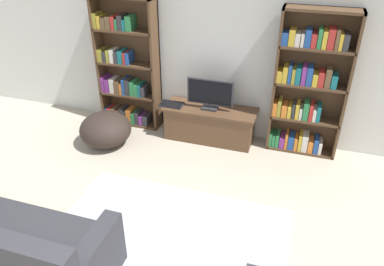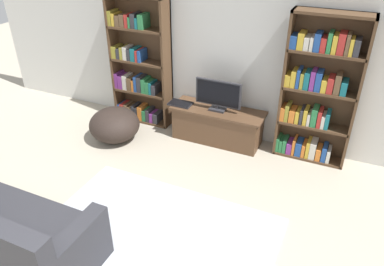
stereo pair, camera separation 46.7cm
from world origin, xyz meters
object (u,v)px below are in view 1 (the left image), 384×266
Objects in this scene: television at (210,94)px; beanbag_ottoman at (106,129)px; bookshelf_right at (308,87)px; laptop at (172,104)px; couch_left_sectional at (16,252)px; tv_stand at (210,124)px; bookshelf_left at (126,68)px.

television is 1.67m from beanbag_ottoman.
bookshelf_right reaches higher than television.
bookshelf_right is 2.01m from laptop.
tv_stand is at bearing 70.77° from couch_left_sectional.
bookshelf_right is 2.68× the size of beanbag_ottoman.
bookshelf_left is 5.82× the size of laptop.
laptop is at bearing -14.22° from bookshelf_left.
television is 0.64m from laptop.
bookshelf_left is at bearing 165.78° from laptop.
couch_left_sectional reaches higher than tv_stand.
bookshelf_left reaches higher than laptop.
laptop is 1.07m from beanbag_ottoman.
bookshelf_right is at bearing -0.06° from bookshelf_left.
television reaches higher than couch_left_sectional.
bookshelf_right is at bearing 5.73° from tv_stand.
tv_stand is 3.98× the size of laptop.
beanbag_ottoman is (-0.03, -0.77, -0.70)m from bookshelf_left.
beanbag_ottoman is (-0.40, 2.41, -0.04)m from couch_left_sectional.
bookshelf_left is 1.46× the size of tv_stand.
bookshelf_left is 2.78m from bookshelf_right.
bookshelf_right is 1.15× the size of couch_left_sectional.
couch_left_sectional is at bearing -80.69° from beanbag_ottoman.
couch_left_sectional is (-0.47, -2.97, -0.25)m from laptop.
laptop is 0.46× the size of beanbag_ottoman.
television is (1.43, -0.16, -0.17)m from bookshelf_left.
television is 3.24m from couch_left_sectional.
laptop reaches higher than beanbag_ottoman.
television reaches higher than beanbag_ottoman.
couch_left_sectional is 2.45m from beanbag_ottoman.
laptop is (-0.59, -0.07, 0.28)m from tv_stand.
bookshelf_right is 1.38m from television.
bookshelf_left is at bearing 96.56° from couch_left_sectional.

